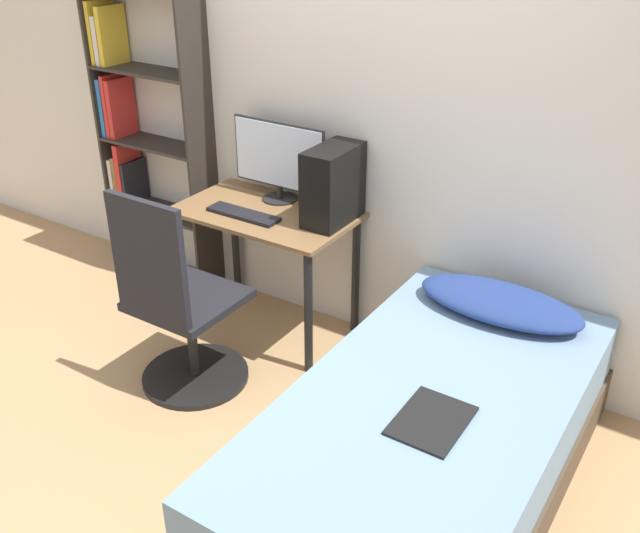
% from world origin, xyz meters
% --- Properties ---
extents(ground_plane, '(14.00, 14.00, 0.00)m').
position_xyz_m(ground_plane, '(0.00, 0.00, 0.00)').
color(ground_plane, tan).
extents(wall_back, '(8.00, 0.05, 2.50)m').
position_xyz_m(wall_back, '(0.00, 1.37, 1.25)').
color(wall_back, silver).
rests_on(wall_back, ground_plane).
extents(desk, '(0.95, 0.57, 0.72)m').
position_xyz_m(desk, '(-0.39, 1.06, 0.60)').
color(desk, brown).
rests_on(desk, ground_plane).
extents(bookshelf, '(0.75, 0.24, 1.76)m').
position_xyz_m(bookshelf, '(-1.47, 1.23, 0.84)').
color(bookshelf, '#2D2823').
rests_on(bookshelf, ground_plane).
extents(office_chair, '(0.54, 0.54, 1.07)m').
position_xyz_m(office_chair, '(-0.42, 0.39, 0.41)').
color(office_chair, black).
rests_on(office_chair, ground_plane).
extents(bed, '(1.01, 1.96, 0.51)m').
position_xyz_m(bed, '(0.91, 0.37, 0.25)').
color(bed, '#4C3D2D').
rests_on(bed, ground_plane).
extents(pillow, '(0.76, 0.36, 0.11)m').
position_xyz_m(pillow, '(0.91, 1.09, 0.57)').
color(pillow, navy).
rests_on(pillow, bed).
extents(magazine, '(0.24, 0.32, 0.01)m').
position_xyz_m(magazine, '(0.98, 0.23, 0.52)').
color(magazine, black).
rests_on(magazine, bed).
extents(monitor, '(0.58, 0.19, 0.44)m').
position_xyz_m(monitor, '(-0.43, 1.24, 0.96)').
color(monitor, black).
rests_on(monitor, desk).
extents(keyboard, '(0.41, 0.11, 0.02)m').
position_xyz_m(keyboard, '(-0.45, 0.95, 0.73)').
color(keyboard, black).
rests_on(keyboard, desk).
extents(pc_tower, '(0.18, 0.35, 0.39)m').
position_xyz_m(pc_tower, '(-0.03, 1.15, 0.92)').
color(pc_tower, black).
rests_on(pc_tower, desk).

